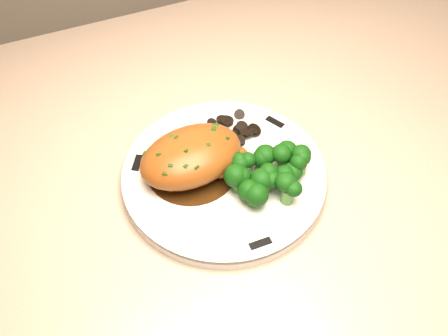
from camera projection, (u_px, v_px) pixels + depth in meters
name	position (u px, v px, depth m)	size (l,w,h in m)	color
counter	(410.00, 220.00, 1.26)	(2.24, 0.74, 1.09)	#4C3A23
plate	(224.00, 177.00, 0.71)	(0.26, 0.26, 0.02)	white
rim_accent_0	(275.00, 122.00, 0.76)	(0.03, 0.01, 0.00)	black
rim_accent_1	(137.00, 163.00, 0.72)	(0.03, 0.01, 0.00)	black
rim_accent_2	(260.00, 244.00, 0.64)	(0.03, 0.01, 0.00)	black
gravy_pool	(192.00, 169.00, 0.71)	(0.12, 0.12, 0.00)	#311A09
chicken_breast	(195.00, 157.00, 0.69)	(0.15, 0.11, 0.05)	#954B19
mushroom_pile	(226.00, 133.00, 0.75)	(0.07, 0.05, 0.02)	black
broccoli_florets	(270.00, 172.00, 0.68)	(0.11, 0.09, 0.04)	#528D3B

